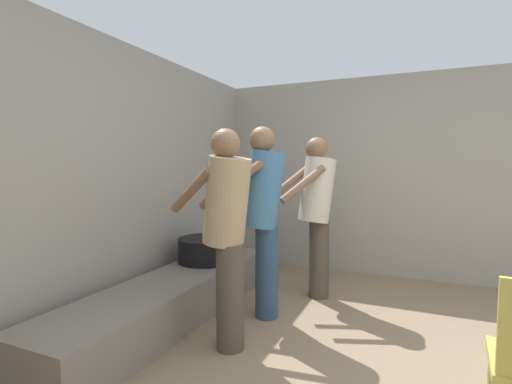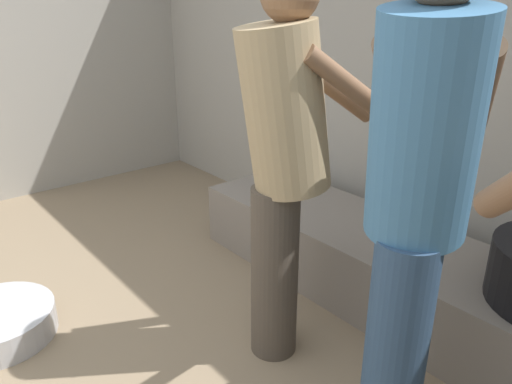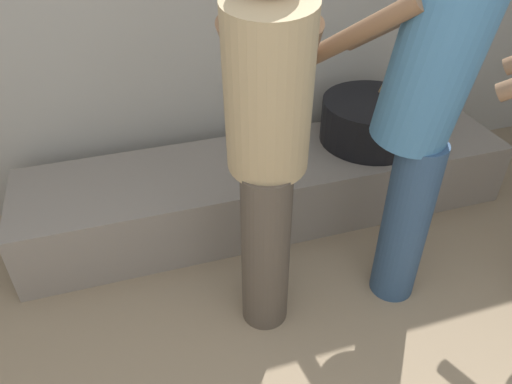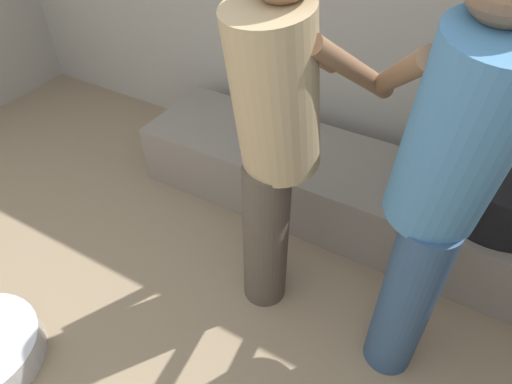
% 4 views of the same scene
% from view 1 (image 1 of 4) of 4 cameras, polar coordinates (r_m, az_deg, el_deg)
% --- Properties ---
extents(block_enclosure_rear, '(5.33, 0.20, 2.37)m').
position_cam_1_polar(block_enclosure_rear, '(3.22, -24.98, 1.36)').
color(block_enclosure_rear, '#9E998E').
rests_on(block_enclosure_rear, ground_plane).
extents(block_enclosure_right, '(0.20, 5.42, 2.37)m').
position_cam_1_polar(block_enclosure_right, '(4.70, 26.03, 2.06)').
color(block_enclosure_right, '#9E998E').
rests_on(block_enclosure_right, ground_plane).
extents(hearth_ledge, '(2.64, 0.60, 0.36)m').
position_cam_1_polar(hearth_ledge, '(3.37, -12.79, -15.79)').
color(hearth_ledge, slate).
rests_on(hearth_ledge, ground_plane).
extents(cooking_pot_main, '(0.55, 0.55, 0.69)m').
position_cam_1_polar(cooking_pot_main, '(3.77, -7.73, -8.81)').
color(cooking_pot_main, black).
rests_on(cooking_pot_main, hearth_ledge).
extents(cook_in_cream_shirt, '(0.70, 0.69, 1.60)m').
position_cam_1_polar(cook_in_cream_shirt, '(3.69, 9.36, -2.29)').
color(cook_in_cream_shirt, '#4C4238').
rests_on(cook_in_cream_shirt, ground_plane).
extents(cook_in_tan_shirt, '(0.53, 0.73, 1.58)m').
position_cam_1_polar(cook_in_tan_shirt, '(2.64, -4.58, -4.99)').
color(cook_in_tan_shirt, '#4C4238').
rests_on(cook_in_tan_shirt, ground_plane).
extents(cook_in_blue_shirt, '(0.59, 0.75, 1.65)m').
position_cam_1_polar(cook_in_blue_shirt, '(3.16, 1.08, -2.67)').
color(cook_in_blue_shirt, navy).
rests_on(cook_in_blue_shirt, ground_plane).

